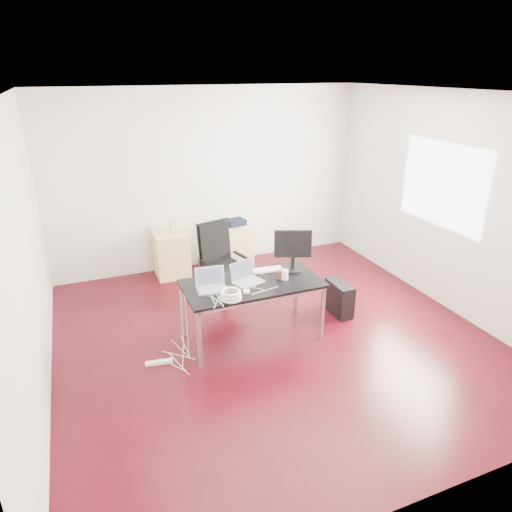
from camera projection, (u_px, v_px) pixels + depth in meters
name	position (u px, v px, depth m)	size (l,w,h in m)	color
room_shell	(278.00, 227.00, 5.03)	(5.00, 5.00, 5.00)	#35060D
desk	(252.00, 286.00, 5.30)	(1.60, 0.80, 0.73)	black
office_chair	(221.00, 258.00, 6.26)	(0.58, 0.60, 1.08)	black
filing_cabinet_left	(171.00, 254.00, 7.08)	(0.50, 0.50, 0.70)	tan
filing_cabinet_right	(234.00, 245.00, 7.44)	(0.50, 0.50, 0.70)	tan
pc_tower	(339.00, 298.00, 6.01)	(0.20, 0.45, 0.44)	black
wastebasket	(206.00, 266.00, 7.18)	(0.24, 0.24, 0.28)	black
power_strip	(159.00, 362.00, 5.04)	(0.30, 0.06, 0.04)	white
laptop_left	(211.00, 284.00, 5.10)	(0.36, 0.29, 0.23)	silver
laptop_right	(246.00, 278.00, 5.27)	(0.40, 0.35, 0.23)	silver
monitor	(293.00, 248.00, 5.50)	(0.44, 0.26, 0.51)	black
keyboard	(265.00, 270.00, 5.57)	(0.44, 0.14, 0.02)	white
cup_white	(285.00, 275.00, 5.33)	(0.08, 0.08, 0.12)	white
cup_brown	(280.00, 275.00, 5.36)	(0.08, 0.08, 0.10)	brown
cable_coil	(231.00, 295.00, 4.87)	(0.24, 0.24, 0.11)	white
power_adapter	(246.00, 292.00, 5.03)	(0.07, 0.07, 0.03)	white
speaker	(173.00, 227.00, 6.95)	(0.09, 0.08, 0.18)	#9E9E9E
navy_garment	(235.00, 222.00, 7.28)	(0.30, 0.24, 0.09)	black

